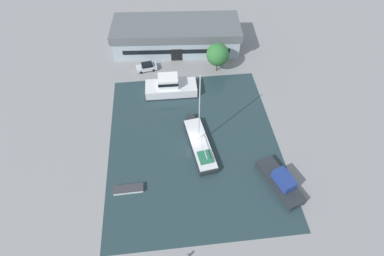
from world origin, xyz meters
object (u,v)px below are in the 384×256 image
motor_cruiser (170,87)px  small_dinghy (128,189)px  warehouse_building (176,35)px  sailboat_moored (200,144)px  quay_tree_near_building (218,55)px  parked_car (147,67)px  cabin_boat (281,181)px

motor_cruiser → small_dinghy: size_ratio=2.19×
motor_cruiser → small_dinghy: motor_cruiser is taller
warehouse_building → sailboat_moored: 28.88m
quay_tree_near_building → motor_cruiser: 11.76m
quay_tree_near_building → small_dinghy: (-17.55, -26.29, -3.70)m
sailboat_moored → parked_car: bearing=103.7°
parked_car → cabin_boat: size_ratio=0.49×
sailboat_moored → cabin_boat: (11.04, -8.53, 0.34)m
warehouse_building → small_dinghy: warehouse_building is taller
warehouse_building → cabin_boat: (12.66, -37.28, -1.90)m
sailboat_moored → warehouse_building: bearing=85.0°
warehouse_building → small_dinghy: size_ratio=6.24×
warehouse_building → cabin_boat: warehouse_building is taller
quay_tree_near_building → small_dinghy: bearing=-123.7°
quay_tree_near_building → small_dinghy: size_ratio=1.39×
sailboat_moored → small_dinghy: size_ratio=3.20×
quay_tree_near_building → sailboat_moored: 20.53m
small_dinghy → warehouse_building: bearing=163.3°
quay_tree_near_building → parked_car: quay_tree_near_building is taller
warehouse_building → motor_cruiser: (-2.34, -15.10, -1.49)m
quay_tree_near_building → small_dinghy: 31.82m
parked_car → small_dinghy: size_ratio=0.98×
quay_tree_near_building → motor_cruiser: quay_tree_near_building is taller
warehouse_building → cabin_boat: 39.42m
warehouse_building → cabin_boat: size_ratio=3.11×
parked_car → sailboat_moored: (8.48, -21.07, -0.15)m
warehouse_building → small_dinghy: 37.14m
warehouse_building → parked_car: (-6.87, -7.69, -2.08)m
small_dinghy → cabin_boat: size_ratio=0.50×
motor_cruiser → cabin_boat: size_ratio=1.09×
warehouse_building → parked_car: 10.52m
parked_car → motor_cruiser: bearing=-158.0°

